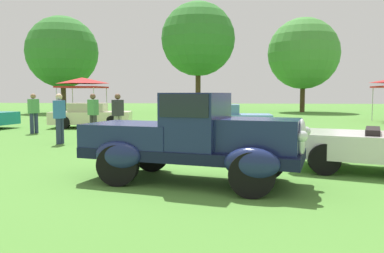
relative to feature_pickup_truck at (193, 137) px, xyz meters
The scene contains 12 objects.
ground_plane 0.92m from the feature_pickup_truck, 129.15° to the left, with size 120.00×120.00×0.00m, color #4C8433.
feature_pickup_truck is the anchor object (origin of this frame).
show_car_cream 12.97m from the feature_pickup_truck, 119.25° to the left, with size 4.09×2.26×1.22m.
show_car_skyblue 9.61m from the feature_pickup_truck, 89.00° to the left, with size 4.32×1.77×1.22m.
spectator_near_truck 7.21m from the feature_pickup_truck, 134.50° to the left, with size 0.27×0.42×1.69m.
spectator_between_cars 11.32m from the feature_pickup_truck, 132.77° to the left, with size 0.42×0.47×1.69m.
spectator_by_row 8.65m from the feature_pickup_truck, 122.80° to the left, with size 0.47×0.42×1.69m.
spectator_far_side 7.65m from the feature_pickup_truck, 117.61° to the left, with size 0.40×0.47×1.69m.
canopy_tent_left_field 18.74m from the feature_pickup_truck, 118.18° to the left, with size 2.61×2.61×2.71m.
treeline_far_left 30.23m from the feature_pickup_truck, 119.04° to the left, with size 6.31×6.31×8.54m.
treeline_mid_left 26.85m from the feature_pickup_truck, 95.16° to the left, with size 6.30×6.30×9.50m.
treeline_center 30.54m from the feature_pickup_truck, 76.57° to the left, with size 6.46×6.46×8.58m.
Camera 1 is at (0.98, -7.48, 1.68)m, focal length 36.16 mm.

